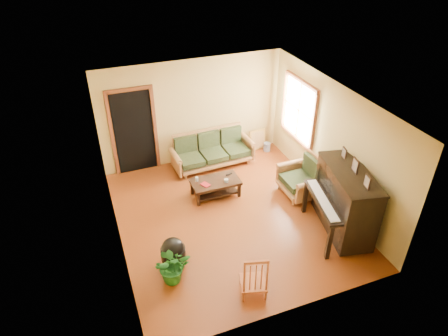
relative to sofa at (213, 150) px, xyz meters
name	(u,v)px	position (x,y,z in m)	size (l,w,h in m)	color
floor	(230,216)	(-0.33, -2.01, -0.43)	(5.00, 5.00, 0.00)	#5E250C
doorway	(134,133)	(-1.78, 0.47, 0.60)	(1.08, 0.16, 2.05)	black
window	(299,110)	(1.88, -0.71, 1.07)	(0.12, 1.36, 1.46)	white
sofa	(213,150)	(0.00, 0.00, 0.00)	(2.01, 0.84, 0.86)	#9B6639
coffee_table	(215,188)	(-0.37, -1.20, -0.24)	(1.07, 0.58, 0.39)	black
armchair	(300,177)	(1.40, -1.82, 0.03)	(0.87, 0.91, 0.91)	#9B6639
piano	(345,203)	(1.54, -3.20, 0.27)	(0.94, 1.59, 1.40)	black
footstool	(173,255)	(-1.77, -2.88, -0.22)	(0.44, 0.44, 0.42)	black
red_chair	(254,273)	(-0.70, -3.98, 0.02)	(0.42, 0.46, 0.91)	#99431B
leaning_frame	(258,140)	(1.37, 0.33, -0.14)	(0.44, 0.10, 0.58)	gold
ceramic_crock	(267,147)	(1.57, 0.17, -0.32)	(0.18, 0.18, 0.23)	#314A94
potted_plant	(173,265)	(-1.87, -3.24, -0.09)	(0.61, 0.53, 0.68)	#1A5919
book	(203,186)	(-0.69, -1.31, -0.03)	(0.15, 0.20, 0.02)	maroon
candle	(197,179)	(-0.75, -1.07, 0.01)	(0.06, 0.06, 0.11)	white
glass_jar	(226,181)	(-0.16, -1.32, -0.01)	(0.09, 0.09, 0.06)	silver
remote	(229,174)	(0.00, -1.07, -0.03)	(0.15, 0.04, 0.01)	black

